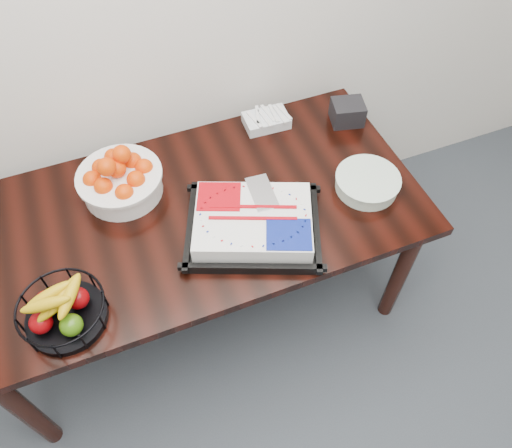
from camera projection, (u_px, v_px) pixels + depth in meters
name	position (u px, v px, depth m)	size (l,w,h in m)	color
table	(195.00, 224.00, 2.02)	(1.80, 0.90, 0.75)	black
cake_tray	(253.00, 223.00, 1.85)	(0.60, 0.54, 0.10)	black
tangerine_bowl	(119.00, 176.00, 1.93)	(0.33, 0.33, 0.21)	white
fruit_basket	(63.00, 310.00, 1.62)	(0.29, 0.29, 0.15)	black
plate_stack	(367.00, 183.00, 1.99)	(0.26, 0.26, 0.06)	white
fork_bag	(266.00, 120.00, 2.22)	(0.20, 0.14, 0.06)	silver
napkin_box	(347.00, 112.00, 2.22)	(0.14, 0.12, 0.10)	black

